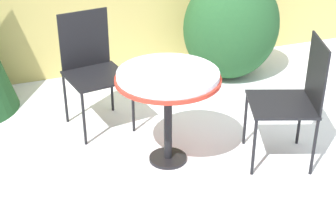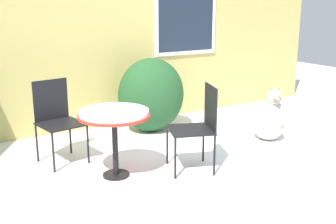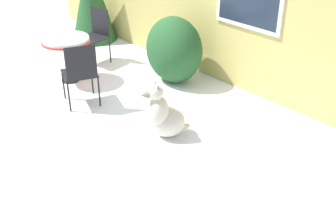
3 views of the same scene
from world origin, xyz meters
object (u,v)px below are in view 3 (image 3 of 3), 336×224
patio_table (66,43)px  dog (164,116)px  patio_chair_far_side (80,71)px  patio_chair_near_table (95,33)px

patio_table → dog: dog is taller
patio_chair_far_side → dog: bearing=122.5°
dog → patio_chair_near_table: bearing=-170.4°
patio_chair_near_table → dog: patio_chair_near_table is taller
patio_table → patio_chair_far_side: bearing=-18.9°
patio_chair_far_side → dog: 1.50m
patio_table → patio_chair_far_side: size_ratio=0.80×
patio_table → patio_chair_near_table: size_ratio=0.80×
patio_chair_near_table → dog: size_ratio=1.26×
patio_chair_near_table → dog: bearing=-25.0°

